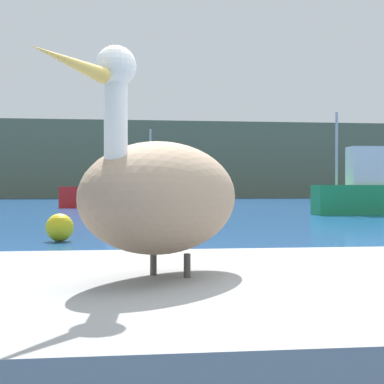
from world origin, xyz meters
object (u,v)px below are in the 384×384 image
object	(u,v)px
fishing_boat_green	(367,192)
fishing_boat_red	(119,192)
pelican	(162,195)
mooring_buoy	(60,227)

from	to	relation	value
fishing_boat_green	fishing_boat_red	bearing A→B (deg)	-44.10
pelican	fishing_boat_red	distance (m)	37.02
fishing_boat_green	mooring_buoy	world-z (taller)	fishing_boat_green
fishing_boat_red	fishing_boat_green	bearing A→B (deg)	-30.26
pelican	fishing_boat_red	xyz separation A→B (m)	(0.58, 37.02, -0.27)
fishing_boat_red	mooring_buoy	world-z (taller)	fishing_boat_red
mooring_buoy	pelican	bearing A→B (deg)	-84.10
pelican	mooring_buoy	bearing A→B (deg)	-139.24
pelican	mooring_buoy	world-z (taller)	pelican
mooring_buoy	fishing_boat_red	bearing A→B (deg)	85.59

